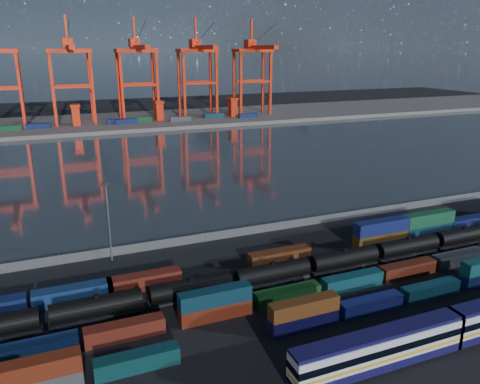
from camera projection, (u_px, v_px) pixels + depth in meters
name	position (u px, v px, depth m)	size (l,w,h in m)	color
ground	(304.00, 291.00, 83.63)	(700.00, 700.00, 0.00)	black
harbor_water	(165.00, 163.00, 176.43)	(700.00, 700.00, 0.00)	#28333A
far_quay	(121.00, 122.00, 268.95)	(700.00, 70.00, 2.00)	#514F4C
container_row_south	(340.00, 309.00, 74.43)	(126.66, 2.32, 4.94)	#3B3E40
container_row_mid	(315.00, 288.00, 81.55)	(141.70, 2.41, 5.14)	#434649
container_row_north	(350.00, 241.00, 99.91)	(130.36, 2.67, 5.70)	#0F1E4F
tanker_string	(309.00, 266.00, 88.17)	(123.20, 3.16, 4.52)	black
waterfront_fence	(243.00, 231.00, 108.08)	(160.12, 0.12, 2.20)	#595B5E
yard_light_mast	(108.00, 218.00, 92.98)	(1.60, 0.40, 16.60)	slate
gantry_cranes	(104.00, 60.00, 250.23)	(197.35, 42.92, 58.12)	red
quay_containers	(104.00, 122.00, 251.43)	(172.58, 10.99, 2.60)	navy
straddle_carriers	(119.00, 112.00, 257.19)	(140.00, 7.00, 11.10)	red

